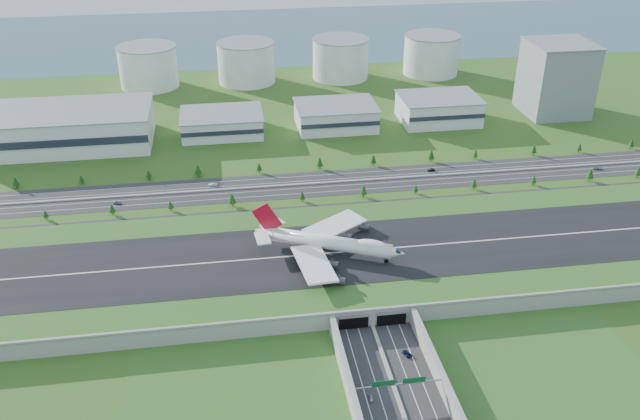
{
  "coord_description": "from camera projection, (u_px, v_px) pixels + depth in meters",
  "views": [
    {
      "loc": [
        -58.91,
        -283.06,
        188.34
      ],
      "look_at": [
        -10.54,
        35.0,
        13.97
      ],
      "focal_mm": 38.0,
      "sensor_mm": 36.0,
      "label": 1
    }
  ],
  "objects": [
    {
      "name": "car_2",
      "position": [
        407.0,
        354.0,
        282.72
      ],
      "size": [
        3.94,
        5.51,
        1.39
      ],
      "primitive_type": "imported",
      "rotation": [
        0.0,
        0.0,
        3.51
      ],
      "color": "#0A1036",
      "rests_on": "ground"
    },
    {
      "name": "car_4",
      "position": [
        117.0,
        203.0,
        401.14
      ],
      "size": [
        5.29,
        3.73,
        1.67
      ],
      "primitive_type": "imported",
      "rotation": [
        0.0,
        0.0,
        1.17
      ],
      "color": "slate",
      "rests_on": "ground"
    },
    {
      "name": "car_5",
      "position": [
        431.0,
        170.0,
        441.65
      ],
      "size": [
        4.96,
        1.98,
        1.61
      ],
      "primitive_type": "imported",
      "rotation": [
        0.0,
        0.0,
        -1.51
      ],
      "color": "black",
      "rests_on": "ground"
    },
    {
      "name": "ground",
      "position": [
        351.0,
        265.0,
        343.56
      ],
      "size": [
        1200.0,
        1200.0,
        0.0
      ],
      "primitive_type": "plane",
      "color": "#3A571B",
      "rests_on": "ground"
    },
    {
      "name": "airfield_deck",
      "position": [
        351.0,
        258.0,
        341.52
      ],
      "size": [
        520.0,
        100.0,
        9.2
      ],
      "color": "gray",
      "rests_on": "ground"
    },
    {
      "name": "office_tower",
      "position": [
        556.0,
        79.0,
        526.38
      ],
      "size": [
        46.0,
        46.0,
        55.0
      ],
      "primitive_type": "cube",
      "color": "gray",
      "rests_on": "ground"
    },
    {
      "name": "boeing_747",
      "position": [
        328.0,
        242.0,
        334.73
      ],
      "size": [
        73.04,
        67.36,
        24.24
      ],
      "rotation": [
        0.0,
        0.0,
        -0.43
      ],
      "color": "white",
      "rests_on": "airfield_deck"
    },
    {
      "name": "north_expressway",
      "position": [
        322.0,
        183.0,
        426.11
      ],
      "size": [
        560.0,
        36.0,
        0.12
      ],
      "primitive_type": "cube",
      "color": "#28282B",
      "rests_on": "ground"
    },
    {
      "name": "bay_water",
      "position": [
        270.0,
        34.0,
        760.75
      ],
      "size": [
        1200.0,
        260.0,
        0.06
      ],
      "primitive_type": "cube",
      "color": "#365968",
      "rests_on": "ground"
    },
    {
      "name": "tree_row",
      "position": [
        338.0,
        175.0,
        426.42
      ],
      "size": [
        501.38,
        48.59,
        8.37
      ],
      "color": "#3D2819",
      "rests_on": "ground"
    },
    {
      "name": "underpass_road",
      "position": [
        401.0,
        400.0,
        255.51
      ],
      "size": [
        38.8,
        120.4,
        8.0
      ],
      "color": "#28282B",
      "rests_on": "ground"
    },
    {
      "name": "car_0",
      "position": [
        371.0,
        398.0,
        260.11
      ],
      "size": [
        1.68,
        3.89,
        1.31
      ],
      "primitive_type": "imported",
      "rotation": [
        0.0,
        0.0,
        -0.04
      ],
      "color": "#ADADB2",
      "rests_on": "ground"
    },
    {
      "name": "fuel_tank_b",
      "position": [
        246.0,
        63.0,
        600.04
      ],
      "size": [
        50.0,
        50.0,
        35.0
      ],
      "primitive_type": "cylinder",
      "color": "silver",
      "rests_on": "ground"
    },
    {
      "name": "hangar_mid_a",
      "position": [
        222.0,
        123.0,
        497.2
      ],
      "size": [
        58.0,
        42.0,
        15.0
      ],
      "primitive_type": "cube",
      "color": "silver",
      "rests_on": "ground"
    },
    {
      "name": "hangar_mid_c",
      "position": [
        439.0,
        109.0,
        518.06
      ],
      "size": [
        58.0,
        42.0,
        19.0
      ],
      "primitive_type": "cube",
      "color": "silver",
      "rests_on": "ground"
    },
    {
      "name": "fuel_tank_a",
      "position": [
        148.0,
        67.0,
        588.8
      ],
      "size": [
        50.0,
        50.0,
        35.0
      ],
      "primitive_type": "cylinder",
      "color": "silver",
      "rests_on": "ground"
    },
    {
      "name": "hangar_west",
      "position": [
        64.0,
        128.0,
        475.93
      ],
      "size": [
        120.0,
        60.0,
        25.0
      ],
      "primitive_type": "cube",
      "color": "silver",
      "rests_on": "ground"
    },
    {
      "name": "car_7",
      "position": [
        213.0,
        184.0,
        422.83
      ],
      "size": [
        6.19,
        3.39,
        1.7
      ],
      "primitive_type": "imported",
      "rotation": [
        0.0,
        0.0,
        -1.75
      ],
      "color": "white",
      "rests_on": "ground"
    },
    {
      "name": "sign_gantry_near",
      "position": [
        399.0,
        385.0,
        257.64
      ],
      "size": [
        38.7,
        0.7,
        9.8
      ],
      "color": "gray",
      "rests_on": "ground"
    },
    {
      "name": "fuel_tank_d",
      "position": [
        431.0,
        55.0,
        622.51
      ],
      "size": [
        50.0,
        50.0,
        35.0
      ],
      "primitive_type": "cylinder",
      "color": "silver",
      "rests_on": "ground"
    },
    {
      "name": "hangar_mid_b",
      "position": [
        336.0,
        116.0,
        507.96
      ],
      "size": [
        58.0,
        42.0,
        17.0
      ],
      "primitive_type": "cube",
      "color": "silver",
      "rests_on": "ground"
    },
    {
      "name": "fuel_tank_c",
      "position": [
        340.0,
        59.0,
        611.28
      ],
      "size": [
        50.0,
        50.0,
        35.0
      ],
      "primitive_type": "cylinder",
      "color": "silver",
      "rests_on": "ground"
    },
    {
      "name": "car_6",
      "position": [
        597.0,
        168.0,
        444.33
      ],
      "size": [
        6.69,
        4.23,
        1.72
      ],
      "primitive_type": "imported",
      "rotation": [
        0.0,
        0.0,
        1.33
      ],
      "color": "#9D9EA2",
      "rests_on": "ground"
    }
  ]
}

